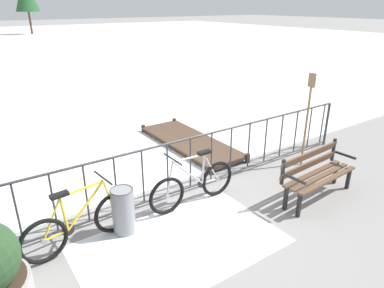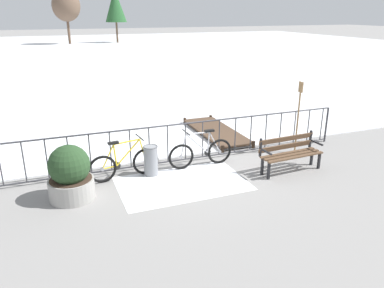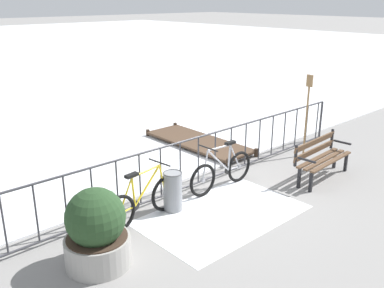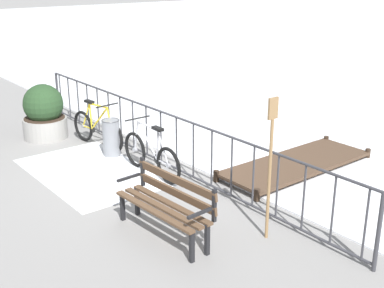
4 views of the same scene
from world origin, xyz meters
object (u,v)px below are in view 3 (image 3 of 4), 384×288
(bicycle_near_railing, at_px, (143,201))
(oar_upright, at_px, (307,110))
(bicycle_second, at_px, (222,171))
(planter_with_shrub, at_px, (96,231))
(park_bench, at_px, (321,155))
(trash_bin, at_px, (173,191))

(bicycle_near_railing, relative_size, oar_upright, 0.86)
(bicycle_second, relative_size, planter_with_shrub, 1.45)
(planter_with_shrub, bearing_deg, oar_upright, 5.58)
(park_bench, xyz_separation_m, trash_bin, (-3.24, 0.98, -0.14))
(bicycle_near_railing, relative_size, bicycle_second, 1.00)
(park_bench, bearing_deg, planter_with_shrub, 175.40)
(bicycle_near_railing, bearing_deg, planter_with_shrub, -154.28)
(oar_upright, bearing_deg, bicycle_near_railing, 179.89)
(trash_bin, bearing_deg, park_bench, -16.82)
(bicycle_near_railing, relative_size, planter_with_shrub, 1.44)
(bicycle_second, xyz_separation_m, park_bench, (1.92, -1.03, 0.14))
(planter_with_shrub, height_order, oar_upright, oar_upright)
(bicycle_second, bearing_deg, trash_bin, -177.91)
(bicycle_second, bearing_deg, planter_with_shrub, -169.07)
(bicycle_near_railing, distance_m, planter_with_shrub, 1.39)
(bicycle_second, distance_m, oar_upright, 2.95)
(oar_upright, bearing_deg, park_bench, -132.69)
(park_bench, bearing_deg, bicycle_second, 151.88)
(trash_bin, bearing_deg, bicycle_near_railing, 177.17)
(trash_bin, distance_m, oar_upright, 4.23)
(planter_with_shrub, xyz_separation_m, oar_upright, (6.04, 0.59, 0.59))
(park_bench, bearing_deg, bicycle_near_railing, 165.36)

